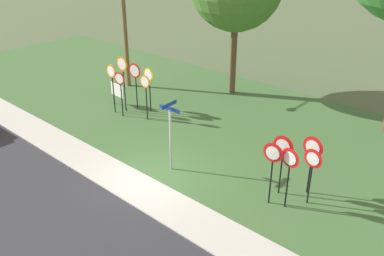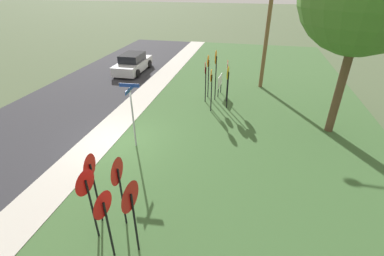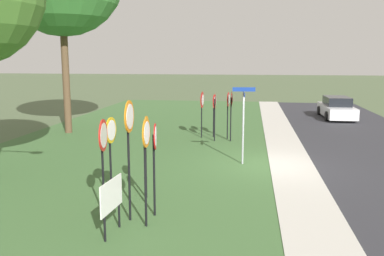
# 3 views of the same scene
# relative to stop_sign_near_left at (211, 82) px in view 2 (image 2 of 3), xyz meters

# --- Properties ---
(ground_plane) EXTENTS (160.00, 160.00, 0.00)m
(ground_plane) POSITION_rel_stop_sign_near_left_xyz_m (4.05, -3.54, -1.69)
(ground_plane) COLOR #4C5B3D
(road_asphalt) EXTENTS (44.00, 6.40, 0.01)m
(road_asphalt) POSITION_rel_stop_sign_near_left_xyz_m (4.05, -8.34, -1.69)
(road_asphalt) COLOR #2D2D33
(road_asphalt) RESTS_ON ground_plane
(sidewalk_strip) EXTENTS (44.00, 1.60, 0.06)m
(sidewalk_strip) POSITION_rel_stop_sign_near_left_xyz_m (4.05, -4.34, -1.66)
(sidewalk_strip) COLOR #BCB7AD
(sidewalk_strip) RESTS_ON ground_plane
(grass_median) EXTENTS (44.00, 12.00, 0.04)m
(grass_median) POSITION_rel_stop_sign_near_left_xyz_m (4.05, 2.46, -1.67)
(grass_median) COLOR #3D6033
(grass_median) RESTS_ON ground_plane
(stop_sign_near_left) EXTENTS (0.64, 0.11, 2.31)m
(stop_sign_near_left) POSITION_rel_stop_sign_near_left_xyz_m (0.00, 0.00, 0.00)
(stop_sign_near_left) COLOR black
(stop_sign_near_left) RESTS_ON grass_median
(stop_sign_near_right) EXTENTS (0.77, 0.12, 2.43)m
(stop_sign_near_right) POSITION_rel_stop_sign_near_left_xyz_m (-1.51, 0.67, 0.12)
(stop_sign_near_right) COLOR black
(stop_sign_near_right) RESTS_ON grass_median
(stop_sign_far_left) EXTENTS (0.67, 0.09, 2.54)m
(stop_sign_far_left) POSITION_rel_stop_sign_near_left_xyz_m (-1.92, -0.49, 0.18)
(stop_sign_far_left) COLOR black
(stop_sign_far_left) RESTS_ON grass_median
(stop_sign_far_center) EXTENTS (0.75, 0.10, 2.91)m
(stop_sign_far_center) POSITION_rel_stop_sign_near_left_xyz_m (-1.62, -0.02, 0.47)
(stop_sign_far_center) COLOR black
(stop_sign_far_center) RESTS_ON grass_median
(stop_sign_far_right) EXTENTS (0.69, 0.10, 2.35)m
(stop_sign_far_right) POSITION_rel_stop_sign_near_left_xyz_m (-0.61, 0.79, 0.04)
(stop_sign_far_right) COLOR black
(stop_sign_far_right) RESTS_ON grass_median
(stop_sign_center_tall) EXTENTS (0.63, 0.13, 2.32)m
(stop_sign_center_tall) POSITION_rel_stop_sign_near_left_xyz_m (-1.24, -0.53, 0.00)
(stop_sign_center_tall) COLOR black
(stop_sign_center_tall) RESTS_ON grass_median
(yield_sign_near_left) EXTENTS (0.69, 0.12, 2.26)m
(yield_sign_near_left) POSITION_rel_stop_sign_near_left_xyz_m (8.78, -1.76, 0.02)
(yield_sign_near_left) COLOR black
(yield_sign_near_left) RESTS_ON grass_median
(yield_sign_near_right) EXTENTS (0.68, 0.12, 2.10)m
(yield_sign_near_right) POSITION_rel_stop_sign_near_left_xyz_m (9.24, -1.05, -0.10)
(yield_sign_near_right) COLOR black
(yield_sign_near_right) RESTS_ON grass_median
(yield_sign_far_left) EXTENTS (0.70, 0.12, 2.33)m
(yield_sign_far_left) POSITION_rel_stop_sign_near_left_xyz_m (8.25, -1.94, 0.08)
(yield_sign_far_left) COLOR black
(yield_sign_far_left) RESTS_ON grass_median
(yield_sign_far_right) EXTENTS (0.77, 0.11, 2.29)m
(yield_sign_far_right) POSITION_rel_stop_sign_near_left_xyz_m (8.19, -1.20, 0.05)
(yield_sign_far_right) COLOR black
(yield_sign_far_right) RESTS_ON grass_median
(yield_sign_center) EXTENTS (0.78, 0.12, 2.25)m
(yield_sign_center) POSITION_rel_stop_sign_near_left_xyz_m (8.94, -0.50, 0.01)
(yield_sign_center) COLOR black
(yield_sign_center) RESTS_ON grass_median
(street_name_post) EXTENTS (0.96, 0.81, 2.82)m
(street_name_post) POSITION_rel_stop_sign_near_left_xyz_m (4.16, -2.55, 0.03)
(street_name_post) COLOR #9EA0A8
(street_name_post) RESTS_ON grass_median
(utility_pole) EXTENTS (2.10, 2.12, 9.31)m
(utility_pole) POSITION_rel_stop_sign_near_left_xyz_m (-4.50, 2.53, 3.35)
(utility_pole) COLOR brown
(utility_pole) RESTS_ON grass_median
(notice_board) EXTENTS (1.10, 0.13, 1.25)m
(notice_board) POSITION_rel_stop_sign_near_left_xyz_m (-2.45, 0.17, -0.82)
(notice_board) COLOR black
(notice_board) RESTS_ON grass_median
(parked_hatchback_near) EXTENTS (4.17, 1.94, 1.39)m
(parked_hatchback_near) POSITION_rel_stop_sign_near_left_xyz_m (-5.87, -7.01, -1.05)
(parked_hatchback_near) COLOR silver
(parked_hatchback_near) RESTS_ON road_asphalt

